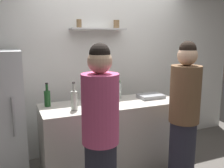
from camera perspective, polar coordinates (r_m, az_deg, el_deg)
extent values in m
cube|color=white|center=(3.87, -1.23, 3.99)|extent=(4.80, 0.10, 2.60)
cube|color=silver|center=(3.62, -3.18, 12.61)|extent=(0.81, 0.22, 0.02)
cylinder|color=olive|center=(3.54, -7.63, 13.69)|extent=(0.07, 0.07, 0.11)
cylinder|color=olive|center=(3.73, 1.03, 13.66)|extent=(0.09, 0.09, 0.12)
cylinder|color=#99999E|center=(2.97, -21.89, -7.14)|extent=(0.02, 0.02, 0.45)
cube|color=#B7B2A8|center=(3.35, 0.00, -12.04)|extent=(1.82, 0.66, 0.92)
cube|color=gray|center=(3.48, 8.95, -2.83)|extent=(0.34, 0.24, 0.05)
cylinder|color=#B2B2B7|center=(3.01, -4.86, -4.25)|extent=(0.09, 0.09, 0.12)
cylinder|color=silver|center=(2.99, -4.86, -3.27)|extent=(0.03, 0.01, 0.15)
cylinder|color=silver|center=(2.99, -4.93, -2.96)|extent=(0.01, 0.01, 0.19)
cylinder|color=silver|center=(3.00, -4.83, -3.08)|extent=(0.02, 0.01, 0.17)
cylinder|color=silver|center=(2.99, -5.35, -3.20)|extent=(0.01, 0.02, 0.16)
cylinder|color=silver|center=(3.01, -4.95, -2.85)|extent=(0.01, 0.01, 0.19)
cylinder|color=#B2BFB2|center=(2.89, -8.73, -3.87)|extent=(0.08, 0.08, 0.22)
cylinder|color=#B2BFB2|center=(2.86, -8.82, -0.77)|extent=(0.03, 0.03, 0.09)
cylinder|color=#333333|center=(2.85, -8.86, 0.32)|extent=(0.04, 0.04, 0.02)
cylinder|color=#472814|center=(3.17, -1.67, -2.40)|extent=(0.07, 0.07, 0.23)
cylinder|color=#472814|center=(3.13, -1.69, 0.53)|extent=(0.03, 0.03, 0.10)
cylinder|color=maroon|center=(3.12, -1.70, 1.56)|extent=(0.03, 0.03, 0.02)
cylinder|color=#19471E|center=(3.12, -14.72, -3.33)|extent=(0.08, 0.08, 0.19)
cylinder|color=#19471E|center=(3.09, -14.85, -0.82)|extent=(0.03, 0.03, 0.09)
cylinder|color=black|center=(3.08, -14.89, 0.11)|extent=(0.03, 0.03, 0.02)
cylinder|color=silver|center=(3.40, 1.48, -1.62)|extent=(0.08, 0.08, 0.21)
cylinder|color=silver|center=(3.38, 1.49, 0.30)|extent=(0.05, 0.05, 0.02)
cylinder|color=#268C3F|center=(3.38, 1.49, 0.61)|extent=(0.05, 0.05, 0.02)
cylinder|color=#D14C7F|center=(2.23, -2.73, -5.77)|extent=(0.34, 0.34, 0.64)
sphere|color=#D8AD8C|center=(2.14, -2.84, 5.28)|extent=(0.22, 0.22, 0.22)
sphere|color=black|center=(2.14, -2.85, 7.03)|extent=(0.19, 0.19, 0.19)
cylinder|color=#262633|center=(3.12, 15.80, -15.39)|extent=(0.30, 0.30, 0.81)
cylinder|color=brown|center=(2.88, 16.55, -2.27)|extent=(0.34, 0.34, 0.64)
sphere|color=#D8AD8C|center=(2.81, 17.02, 6.31)|extent=(0.22, 0.22, 0.22)
sphere|color=black|center=(2.81, 17.10, 7.65)|extent=(0.19, 0.19, 0.19)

